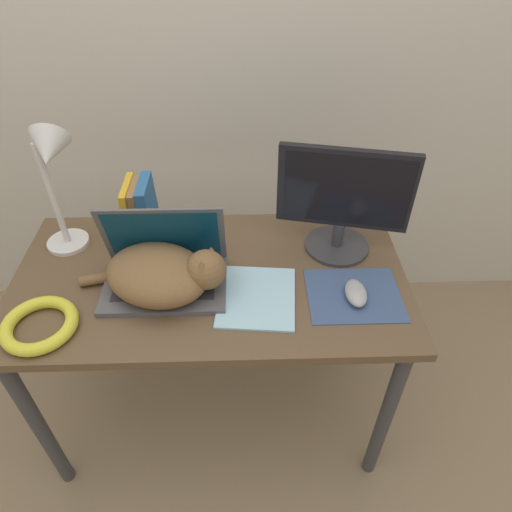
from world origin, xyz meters
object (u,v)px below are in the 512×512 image
at_px(cable_coil, 39,325).
at_px(notepad, 257,297).
at_px(laptop, 165,270).
at_px(cat, 163,274).
at_px(external_monitor, 343,201).
at_px(desk_lamp, 52,172).
at_px(book_row, 140,210).
at_px(computer_mouse, 356,293).

bearing_deg(cable_coil, notepad, 9.55).
bearing_deg(laptop, cat, -85.52).
relative_size(external_monitor, notepad, 1.48).
bearing_deg(laptop, desk_lamp, 152.71).
bearing_deg(desk_lamp, book_row, 20.04).
relative_size(laptop, notepad, 1.34).
distance_m(computer_mouse, desk_lamp, 0.91).
bearing_deg(cat, laptop, 94.48).
relative_size(cat, notepad, 1.63).
bearing_deg(desk_lamp, cable_coil, -91.81).
bearing_deg(cable_coil, desk_lamp, 88.19).
height_order(book_row, notepad, book_row).
xyz_separation_m(laptop, desk_lamp, (-0.30, 0.15, 0.24)).
relative_size(book_row, cable_coil, 1.00).
bearing_deg(notepad, external_monitor, 39.77).
height_order(external_monitor, computer_mouse, external_monitor).
height_order(laptop, desk_lamp, desk_lamp).
height_order(external_monitor, book_row, external_monitor).
relative_size(laptop, cable_coil, 1.76).
bearing_deg(computer_mouse, cable_coil, -174.11).
height_order(cat, computer_mouse, cat).
height_order(laptop, computer_mouse, laptop).
bearing_deg(notepad, computer_mouse, -1.79).
relative_size(laptop, desk_lamp, 0.83).
bearing_deg(book_row, notepad, -40.14).
height_order(laptop, external_monitor, external_monitor).
relative_size(cat, computer_mouse, 4.02).
height_order(cat, cable_coil, cat).
relative_size(external_monitor, cable_coil, 1.95).
xyz_separation_m(computer_mouse, book_row, (-0.64, 0.31, 0.08)).
bearing_deg(cable_coil, external_monitor, 20.65).
bearing_deg(book_row, external_monitor, -7.85).
bearing_deg(cable_coil, book_row, 62.12).
distance_m(cat, cable_coil, 0.34).
bearing_deg(notepad, book_row, 139.86).
bearing_deg(external_monitor, computer_mouse, -86.18).
distance_m(laptop, desk_lamp, 0.41).
distance_m(laptop, book_row, 0.25).
bearing_deg(computer_mouse, notepad, 178.21).
xyz_separation_m(external_monitor, book_row, (-0.62, 0.09, -0.08)).
relative_size(computer_mouse, cable_coil, 0.53).
bearing_deg(desk_lamp, cat, -32.81).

